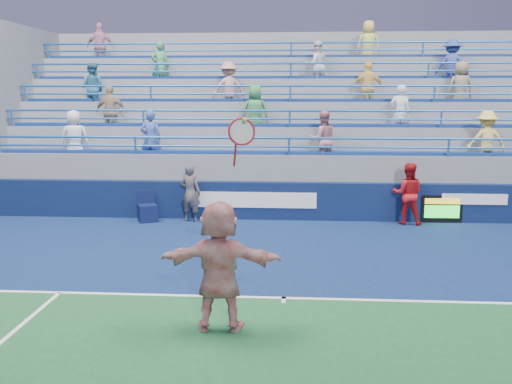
# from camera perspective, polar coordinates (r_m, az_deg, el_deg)

# --- Properties ---
(ground) EXTENTS (120.00, 120.00, 0.00)m
(ground) POSITION_cam_1_polar(r_m,az_deg,el_deg) (10.34, 2.79, -10.65)
(ground) COLOR #333538
(sponsor_wall) EXTENTS (18.00, 0.32, 1.10)m
(sponsor_wall) POSITION_cam_1_polar(r_m,az_deg,el_deg) (16.48, 3.28, -0.91)
(sponsor_wall) COLOR #0A193B
(sponsor_wall) RESTS_ON ground
(bleacher_stand) EXTENTS (18.00, 5.60, 6.13)m
(bleacher_stand) POSITION_cam_1_polar(r_m,az_deg,el_deg) (20.06, 3.42, 3.90)
(bleacher_stand) COLOR slate
(bleacher_stand) RESTS_ON ground
(serve_speed_board) EXTENTS (1.15, 0.16, 0.79)m
(serve_speed_board) POSITION_cam_1_polar(r_m,az_deg,el_deg) (16.91, 18.05, -1.63)
(serve_speed_board) COLOR black
(serve_speed_board) RESTS_ON ground
(judge_chair) EXTENTS (0.66, 0.68, 0.89)m
(judge_chair) POSITION_cam_1_polar(r_m,az_deg,el_deg) (16.54, -10.78, -1.96)
(judge_chair) COLOR #0C133C
(judge_chair) RESTS_ON ground
(tennis_player) EXTENTS (1.90, 0.61, 3.28)m
(tennis_player) POSITION_cam_1_polar(r_m,az_deg,el_deg) (8.78, -3.67, -7.35)
(tennis_player) COLOR silver
(tennis_player) RESTS_ON ground
(line_judge) EXTENTS (0.68, 0.52, 1.66)m
(line_judge) POSITION_cam_1_polar(r_m,az_deg,el_deg) (16.27, -6.58, -0.09)
(line_judge) COLOR #141738
(line_judge) RESTS_ON ground
(ball_girl) EXTENTS (0.94, 0.78, 1.73)m
(ball_girl) POSITION_cam_1_polar(r_m,az_deg,el_deg) (16.36, 14.93, -0.18)
(ball_girl) COLOR #B11417
(ball_girl) RESTS_ON ground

